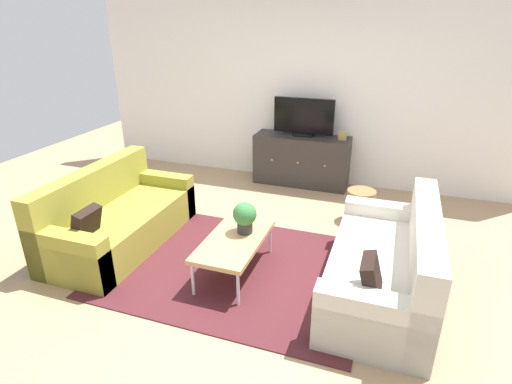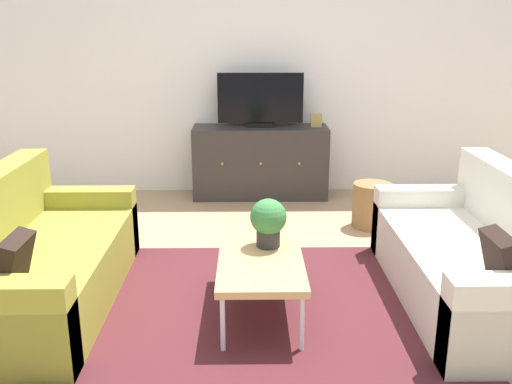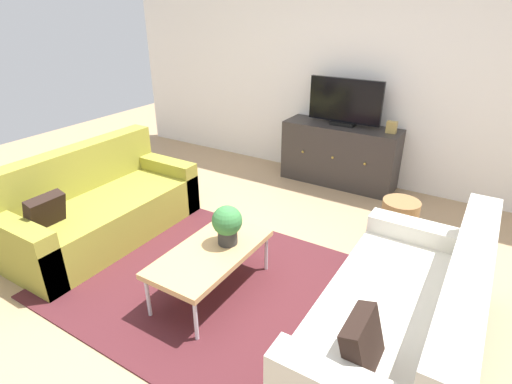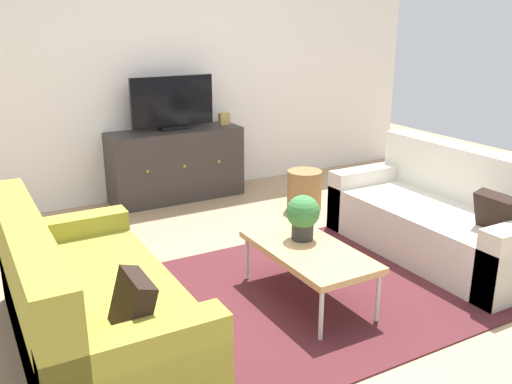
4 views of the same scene
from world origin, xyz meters
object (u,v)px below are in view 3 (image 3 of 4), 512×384
couch_right_side (409,324)px  flat_screen_tv (345,103)px  couch_left_side (97,209)px  potted_plant (227,223)px  wicker_basket (399,220)px  coffee_table (211,254)px  mantel_clock (392,127)px  tv_console (339,155)px

couch_right_side → flat_screen_tv: flat_screen_tv is taller
couch_left_side → potted_plant: couch_left_side is taller
couch_left_side → wicker_basket: size_ratio=4.50×
couch_left_side → potted_plant: (1.51, 0.03, 0.28)m
potted_plant → coffee_table: bearing=-109.0°
couch_right_side → wicker_basket: bearing=105.7°
couch_left_side → potted_plant: 1.53m
potted_plant → mantel_clock: 2.43m
flat_screen_tv → mantel_clock: (0.57, -0.02, -0.20)m
wicker_basket → couch_left_side: bearing=-150.1°
tv_console → mantel_clock: (0.57, 0.00, 0.43)m
tv_console → mantel_clock: size_ratio=10.55×
potted_plant → wicker_basket: bearing=55.3°
coffee_table → mantel_clock: bearing=76.1°
potted_plant → flat_screen_tv: bearing=90.0°
potted_plant → mantel_clock: bearing=76.4°
coffee_table → flat_screen_tv: size_ratio=1.15×
couch_left_side → coffee_table: 1.46m
couch_right_side → mantel_clock: 2.56m
tv_console → mantel_clock: 0.71m
coffee_table → flat_screen_tv: bearing=88.8°
potted_plant → wicker_basket: 1.74m
potted_plant → couch_left_side: bearing=-178.9°
coffee_table → wicker_basket: (1.02, 1.55, -0.15)m
couch_right_side → tv_console: couch_right_side is taller
potted_plant → flat_screen_tv: (0.00, 2.37, 0.44)m
mantel_clock → wicker_basket: size_ratio=0.33×
couch_right_side → mantel_clock: size_ratio=13.69×
couch_left_side → mantel_clock: bearing=48.9°
couch_right_side → couch_left_side: bearing=180.0°
tv_console → coffee_table: bearing=-91.2°
coffee_table → potted_plant: (0.05, 0.15, 0.20)m
potted_plant → tv_console: 2.35m
couch_right_side → tv_console: bearing=119.9°
coffee_table → mantel_clock: mantel_clock is taller
couch_right_side → mantel_clock: mantel_clock is taller
couch_left_side → tv_console: size_ratio=1.30×
potted_plant → tv_console: bearing=90.0°
couch_right_side → tv_console: 2.74m
flat_screen_tv → mantel_clock: flat_screen_tv is taller
couch_right_side → flat_screen_tv: size_ratio=2.07×
flat_screen_tv → wicker_basket: 1.59m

